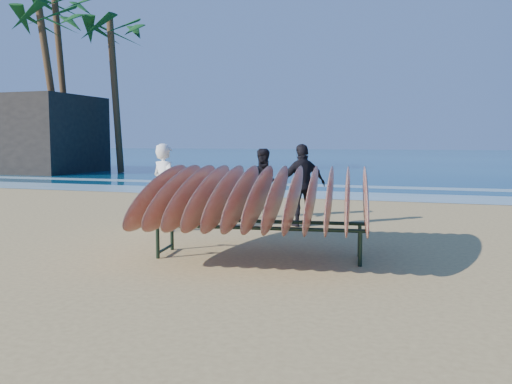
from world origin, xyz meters
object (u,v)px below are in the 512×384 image
(palm_left, at_px, (49,23))
(building, at_px, (12,135))
(person_dark_a, at_px, (265,184))
(person_dark_b, at_px, (303,185))
(palm_right, at_px, (60,8))
(palm_mid, at_px, (114,33))
(surfboard_rack, at_px, (259,196))
(person_white, at_px, (165,187))

(palm_left, bearing_deg, building, 162.29)
(person_dark_a, xyz_separation_m, person_dark_b, (1.07, -0.83, 0.06))
(palm_right, bearing_deg, person_dark_a, -41.40)
(person_dark_b, relative_size, palm_mid, 0.20)
(building, distance_m, palm_left, 6.89)
(palm_left, bearing_deg, surfboard_rack, -44.23)
(surfboard_rack, relative_size, person_white, 2.10)
(building, bearing_deg, palm_left, -17.71)
(surfboard_rack, bearing_deg, palm_mid, 119.59)
(person_white, bearing_deg, building, -16.60)
(person_white, relative_size, palm_left, 0.20)
(surfboard_rack, distance_m, person_dark_a, 4.14)
(person_dark_a, bearing_deg, palm_left, 99.45)
(surfboard_rack, distance_m, palm_right, 27.04)
(surfboard_rack, relative_size, person_dark_b, 2.11)
(person_dark_b, height_order, building, building)
(building, xyz_separation_m, palm_right, (2.40, 1.46, 7.11))
(person_dark_b, xyz_separation_m, palm_left, (-16.33, 12.83, 6.90))
(person_white, xyz_separation_m, palm_left, (-13.92, 14.21, 6.89))
(person_dark_b, xyz_separation_m, palm_mid, (-13.89, 14.95, 6.64))
(person_dark_a, distance_m, palm_left, 20.62)
(building, bearing_deg, palm_right, 31.27)
(palm_left, xyz_separation_m, palm_right, (-1.35, 2.65, 1.46))
(person_dark_a, bearing_deg, surfboard_rack, -116.36)
(surfboard_rack, height_order, person_dark_a, person_dark_a)
(palm_left, bearing_deg, person_dark_a, -38.16)
(surfboard_rack, xyz_separation_m, palm_mid, (-13.97, 18.09, 6.56))
(person_white, distance_m, person_dark_b, 2.78)
(surfboard_rack, height_order, person_dark_b, person_dark_b)
(person_white, height_order, building, building)
(palm_mid, bearing_deg, palm_right, 171.94)
(person_dark_b, relative_size, building, 0.18)
(person_dark_b, height_order, palm_right, palm_right)
(palm_mid, xyz_separation_m, palm_right, (-3.79, 0.54, 1.71))
(palm_mid, bearing_deg, person_white, -54.89)
(palm_left, height_order, palm_right, palm_right)
(palm_left, relative_size, palm_mid, 1.03)
(person_dark_b, xyz_separation_m, palm_right, (-17.69, 15.49, 8.36))
(surfboard_rack, relative_size, palm_left, 0.41)
(palm_right, bearing_deg, palm_left, -62.97)
(person_dark_b, bearing_deg, person_white, -7.64)
(person_dark_a, height_order, palm_mid, palm_mid)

